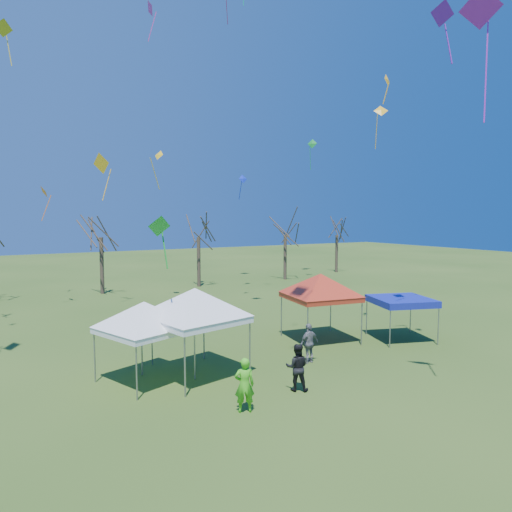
{
  "coord_description": "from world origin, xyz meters",
  "views": [
    {
      "loc": [
        -9.9,
        -14.03,
        6.36
      ],
      "look_at": [
        -0.1,
        3.0,
        4.63
      ],
      "focal_mm": 32.0,
      "sensor_mm": 36.0,
      "label": 1
    }
  ],
  "objects": [
    {
      "name": "kite_2",
      "position": [
        -8.78,
        21.42,
        18.72
      ],
      "size": [
        1.27,
        0.81,
        3.03
      ],
      "rotation": [
        0.0,
        0.0,
        3.49
      ],
      "color": "gold",
      "rests_on": "ground"
    },
    {
      "name": "person_green",
      "position": [
        -3.07,
        -1.41,
        0.9
      ],
      "size": [
        0.77,
        0.63,
        1.8
      ],
      "primitive_type": "imported",
      "rotation": [
        0.0,
        0.0,
        2.78
      ],
      "color": "#49C820",
      "rests_on": "ground"
    },
    {
      "name": "kite_27",
      "position": [
        6.95,
        -0.54,
        14.88
      ],
      "size": [
        1.21,
        0.92,
        2.68
      ],
      "rotation": [
        0.0,
        0.0,
        2.76
      ],
      "color": "#7118AB",
      "rests_on": "ground"
    },
    {
      "name": "tent_white_mid",
      "position": [
        -3.15,
        2.53,
        3.3
      ],
      "size": [
        4.52,
        4.52,
        4.09
      ],
      "rotation": [
        0.0,
        0.0,
        0.22
      ],
      "color": "gray",
      "rests_on": "ground"
    },
    {
      "name": "person_grey",
      "position": [
        1.74,
        1.58,
        0.87
      ],
      "size": [
        1.06,
        0.55,
        1.73
      ],
      "primitive_type": "imported",
      "rotation": [
        0.0,
        0.0,
        3.27
      ],
      "color": "slate",
      "rests_on": "ground"
    },
    {
      "name": "tree_4",
      "position": [
        15.36,
        24.0,
        6.06
      ],
      "size": [
        3.58,
        3.58,
        7.89
      ],
      "color": "#3D2D21",
      "rests_on": "ground"
    },
    {
      "name": "tent_white_west",
      "position": [
        -5.05,
        2.98,
        2.89
      ],
      "size": [
        3.82,
        3.82,
        3.58
      ],
      "rotation": [
        0.0,
        0.0,
        0.35
      ],
      "color": "gray",
      "rests_on": "ground"
    },
    {
      "name": "kite_13",
      "position": [
        -6.78,
        20.31,
        7.98
      ],
      "size": [
        0.7,
        1.01,
        2.44
      ],
      "rotation": [
        0.0,
        0.0,
        1.68
      ],
      "color": "orange",
      "rests_on": "ground"
    },
    {
      "name": "tree_2",
      "position": [
        -2.37,
        24.38,
        6.29
      ],
      "size": [
        3.71,
        3.71,
        8.18
      ],
      "color": "#3D2D21",
      "rests_on": "ground"
    },
    {
      "name": "tent_red",
      "position": [
        4.36,
        4.19,
        3.22
      ],
      "size": [
        4.47,
        4.47,
        3.99
      ],
      "rotation": [
        0.0,
        0.0,
        -0.15
      ],
      "color": "gray",
      "rests_on": "ground"
    },
    {
      "name": "kite_25",
      "position": [
        7.89,
        3.4,
        13.25
      ],
      "size": [
        0.71,
        0.46,
        1.55
      ],
      "rotation": [
        0.0,
        0.0,
        0.4
      ],
      "color": "#FEAD1A",
      "rests_on": "ground"
    },
    {
      "name": "person_dark",
      "position": [
        -0.54,
        -0.75,
        0.86
      ],
      "size": [
        1.06,
        1.02,
        1.73
      ],
      "primitive_type": "imported",
      "rotation": [
        0.0,
        0.0,
        2.53
      ],
      "color": "black",
      "rests_on": "ground"
    },
    {
      "name": "kite_11",
      "position": [
        -3.39,
        18.15,
        9.89
      ],
      "size": [
        1.18,
        1.49,
        3.25
      ],
      "rotation": [
        0.0,
        0.0,
        2.13
      ],
      "color": "yellow",
      "rests_on": "ground"
    },
    {
      "name": "kite_1",
      "position": [
        -4.58,
        2.43,
        5.96
      ],
      "size": [
        0.93,
        0.57,
        2.02
      ],
      "rotation": [
        0.0,
        0.0,
        3.25
      ],
      "color": "#179A26",
      "rests_on": "ground"
    },
    {
      "name": "kite_17",
      "position": [
        11.48,
        7.43,
        12.9
      ],
      "size": [
        1.08,
        1.0,
        2.73
      ],
      "rotation": [
        0.0,
        0.0,
        5.68
      ],
      "color": "yellow",
      "rests_on": "ground"
    },
    {
      "name": "kite_19",
      "position": [
        8.53,
        20.23,
        9.44
      ],
      "size": [
        0.79,
        0.56,
        2.14
      ],
      "rotation": [
        0.0,
        0.0,
        6.28
      ],
      "color": "#142FD7",
      "rests_on": "ground"
    },
    {
      "name": "kite_22",
      "position": [
        0.6,
        18.33,
        10.64
      ],
      "size": [
        0.97,
        1.05,
        2.81
      ],
      "rotation": [
        0.0,
        0.0,
        5.17
      ],
      "color": "yellow",
      "rests_on": "ground"
    },
    {
      "name": "kite_12",
      "position": [
        16.78,
        21.6,
        13.17
      ],
      "size": [
        0.75,
        0.84,
        2.91
      ],
      "rotation": [
        0.0,
        0.0,
        5.41
      ],
      "color": "#169432",
      "rests_on": "ground"
    },
    {
      "name": "tree_5",
      "position": [
        23.72,
        26.07,
        5.73
      ],
      "size": [
        3.39,
        3.39,
        7.46
      ],
      "color": "#3D2D21",
      "rests_on": "ground"
    },
    {
      "name": "tent_blue",
      "position": [
        8.08,
        2.25,
        2.0
      ],
      "size": [
        3.5,
        3.5,
        2.18
      ],
      "rotation": [
        0.0,
        0.0,
        -0.32
      ],
      "color": "gray",
      "rests_on": "ground"
    },
    {
      "name": "tree_3",
      "position": [
        6.03,
        24.04,
        6.08
      ],
      "size": [
        3.59,
        3.59,
        7.91
      ],
      "color": "#3D2D21",
      "rests_on": "ground"
    },
    {
      "name": "kite_5",
      "position": [
        3.12,
        -5.0,
        12.55
      ],
      "size": [
        1.37,
        1.48,
        3.98
      ],
      "rotation": [
        0.0,
        0.0,
        2.18
      ],
      "color": "purple",
      "rests_on": "ground"
    },
    {
      "name": "kite_24",
      "position": [
        -1.26,
        13.5,
        18.59
      ],
      "size": [
        0.56,
        0.96,
        2.49
      ],
      "rotation": [
        0.0,
        0.0,
        1.51
      ],
      "color": "#D72FA4",
      "rests_on": "ground"
    },
    {
      "name": "ground",
      "position": [
        0.0,
        0.0,
        0.0
      ],
      "size": [
        140.0,
        140.0,
        0.0
      ],
      "primitive_type": "plane",
      "color": "#2F4D19",
      "rests_on": "ground"
    }
  ]
}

